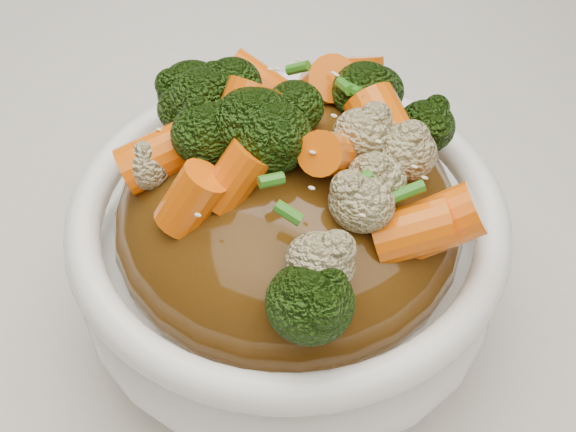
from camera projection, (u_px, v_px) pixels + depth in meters
The scene contains 8 objects.
tablecloth at pixel (288, 326), 0.45m from camera, with size 1.20×0.80×0.04m, color silver.
bowl at pixel (288, 258), 0.41m from camera, with size 0.21×0.21×0.08m, color white, non-canonical shape.
sauce_base at pixel (288, 220), 0.39m from camera, with size 0.17×0.17×0.09m, color #4E2F0D.
carrots at pixel (288, 125), 0.34m from camera, with size 0.17×0.17×0.05m, color #FF6808, non-canonical shape.
broccoli at pixel (288, 127), 0.34m from camera, with size 0.17×0.17×0.04m, color black, non-canonical shape.
cauliflower at pixel (288, 130), 0.34m from camera, with size 0.17×0.17×0.04m, color #C8BC89, non-canonical shape.
scallions at pixel (288, 123), 0.34m from camera, with size 0.13×0.13×0.02m, color #2E781B, non-canonical shape.
sesame_seeds at pixel (288, 123), 0.34m from camera, with size 0.15×0.15×0.01m, color beige, non-canonical shape.
Camera 1 is at (0.12, -0.23, 1.11)m, focal length 50.00 mm.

